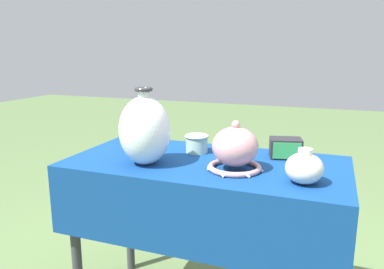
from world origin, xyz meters
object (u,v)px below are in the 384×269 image
object	(u,v)px
jar_round_ivory	(304,168)
cup_wide_celadon	(197,143)
vase_tall_bulbous	(145,130)
mosaic_tile_box	(286,148)
vase_dome_bell	(235,150)
jar_round_slate	(138,138)
jar_round_ochre	(134,128)

from	to	relation	value
jar_round_ivory	cup_wide_celadon	xyz separation A→B (m)	(-0.50, 0.26, -0.01)
vase_tall_bulbous	cup_wide_celadon	bearing A→B (deg)	61.01
mosaic_tile_box	cup_wide_celadon	distance (m)	0.40
vase_tall_bulbous	vase_dome_bell	bearing A→B (deg)	8.29
mosaic_tile_box	cup_wide_celadon	bearing A→B (deg)	174.25
vase_dome_bell	jar_round_slate	xyz separation A→B (m)	(-0.50, 0.12, -0.02)
cup_wide_celadon	jar_round_slate	bearing A→B (deg)	-165.06
mosaic_tile_box	jar_round_ochre	world-z (taller)	jar_round_ochre
cup_wide_celadon	vase_dome_bell	bearing A→B (deg)	-40.20
mosaic_tile_box	cup_wide_celadon	world-z (taller)	mosaic_tile_box
jar_round_ochre	cup_wide_celadon	world-z (taller)	jar_round_ochre
vase_dome_bell	jar_round_slate	size ratio (longest dim) A/B	1.64
vase_tall_bulbous	mosaic_tile_box	distance (m)	0.62
jar_round_ivory	jar_round_slate	distance (m)	0.79
vase_tall_bulbous	mosaic_tile_box	world-z (taller)	vase_tall_bulbous
jar_round_ivory	cup_wide_celadon	bearing A→B (deg)	152.75
vase_tall_bulbous	jar_round_ochre	bearing A→B (deg)	125.96
mosaic_tile_box	jar_round_slate	distance (m)	0.68
vase_dome_bell	mosaic_tile_box	world-z (taller)	vase_dome_bell
jar_round_ivory	vase_dome_bell	bearing A→B (deg)	166.96
vase_tall_bulbous	cup_wide_celadon	xyz separation A→B (m)	(0.14, 0.25, -0.10)
jar_round_slate	jar_round_ochre	bearing A→B (deg)	124.84
vase_tall_bulbous	jar_round_ochre	world-z (taller)	vase_tall_bulbous
mosaic_tile_box	jar_round_ochre	distance (m)	0.77
jar_round_ochre	cup_wide_celadon	xyz separation A→B (m)	(0.37, -0.07, -0.03)
jar_round_ochre	jar_round_slate	size ratio (longest dim) A/B	1.14
jar_round_slate	vase_tall_bulbous	bearing A→B (deg)	-53.12
vase_tall_bulbous	jar_round_slate	xyz separation A→B (m)	(-0.13, 0.18, -0.08)
vase_dome_bell	jar_round_ivory	bearing A→B (deg)	-13.04
vase_dome_bell	jar_round_ivory	world-z (taller)	vase_dome_bell
vase_dome_bell	mosaic_tile_box	distance (m)	0.30
vase_tall_bulbous	jar_round_ivory	xyz separation A→B (m)	(0.64, -0.01, -0.09)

